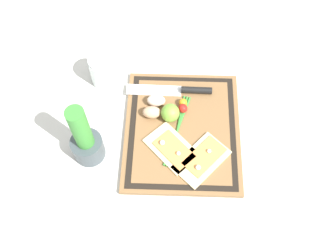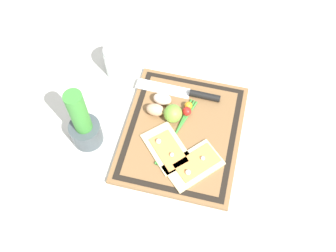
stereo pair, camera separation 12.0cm
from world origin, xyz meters
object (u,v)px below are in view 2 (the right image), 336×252
object	(u,v)px
pizza_slice_near	(194,165)
sauce_jar	(117,62)
pizza_slice_far	(167,149)
cherry_tomato_red	(187,111)
knife	(192,94)
egg_brown	(155,110)
lime	(173,113)
herb_pot	(84,126)
egg_pink	(162,99)
cherry_tomato_yellow	(188,106)

from	to	relation	value
pizza_slice_near	sauce_jar	bearing A→B (deg)	47.89
pizza_slice_far	cherry_tomato_red	world-z (taller)	cherry_tomato_red
sauce_jar	knife	bearing A→B (deg)	-100.54
egg_brown	lime	xyz separation A→B (m)	(-0.01, -0.06, 0.01)
cherry_tomato_red	herb_pot	bearing A→B (deg)	118.13
egg_pink	sauce_jar	bearing A→B (deg)	60.94
egg_brown	egg_pink	distance (m)	0.05
pizza_slice_far	egg_pink	distance (m)	0.17
knife	egg_brown	world-z (taller)	egg_brown
pizza_slice_near	cherry_tomato_red	world-z (taller)	cherry_tomato_red
sauce_jar	cherry_tomato_yellow	bearing A→B (deg)	-110.84
cherry_tomato_red	herb_pot	world-z (taller)	herb_pot
knife	sauce_jar	world-z (taller)	sauce_jar
knife	pizza_slice_near	bearing A→B (deg)	-166.46
pizza_slice_far	lime	distance (m)	0.11
pizza_slice_near	cherry_tomato_red	bearing A→B (deg)	19.29
cherry_tomato_red	cherry_tomato_yellow	distance (m)	0.02
pizza_slice_far	knife	size ratio (longest dim) A/B	0.64
cherry_tomato_red	sauce_jar	bearing A→B (deg)	65.02
egg_brown	cherry_tomato_yellow	size ratio (longest dim) A/B	2.20
herb_pot	sauce_jar	bearing A→B (deg)	-3.16
egg_pink	sauce_jar	distance (m)	0.21
knife	lime	world-z (taller)	lime
knife	egg_pink	size ratio (longest dim) A/B	4.78
lime	cherry_tomato_red	xyz separation A→B (m)	(0.03, -0.04, -0.01)
knife	cherry_tomato_yellow	xyz separation A→B (m)	(-0.05, 0.00, 0.01)
lime	cherry_tomato_yellow	size ratio (longest dim) A/B	2.18
cherry_tomato_red	cherry_tomato_yellow	world-z (taller)	cherry_tomato_red
knife	egg_brown	bearing A→B (deg)	133.94
pizza_slice_far	egg_pink	bearing A→B (deg)	18.60
egg_brown	herb_pot	size ratio (longest dim) A/B	0.24
egg_pink	egg_brown	bearing A→B (deg)	165.18
cherry_tomato_yellow	sauce_jar	bearing A→B (deg)	69.16
pizza_slice_near	herb_pot	xyz separation A→B (m)	(0.02, 0.34, 0.06)
knife	cherry_tomato_red	distance (m)	0.07
cherry_tomato_red	lime	bearing A→B (deg)	123.98
lime	cherry_tomato_red	world-z (taller)	lime
egg_brown	lime	distance (m)	0.06
cherry_tomato_red	pizza_slice_near	bearing A→B (deg)	-160.71
egg_pink	pizza_slice_near	bearing A→B (deg)	-143.16
knife	sauce_jar	xyz separation A→B (m)	(0.05, 0.27, 0.02)
pizza_slice_far	lime	size ratio (longest dim) A/B	3.10
herb_pot	pizza_slice_near	bearing A→B (deg)	-93.36
pizza_slice_near	cherry_tomato_yellow	xyz separation A→B (m)	(0.19, 0.06, 0.01)
knife	cherry_tomato_yellow	bearing A→B (deg)	178.91
cherry_tomato_yellow	egg_pink	bearing A→B (deg)	89.29
pizza_slice_near	egg_brown	distance (m)	0.22
lime	sauce_jar	distance (m)	0.27
pizza_slice_near	egg_brown	size ratio (longest dim) A/B	3.21
cherry_tomato_yellow	sauce_jar	xyz separation A→B (m)	(0.10, 0.26, 0.02)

